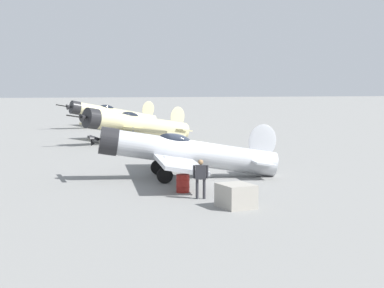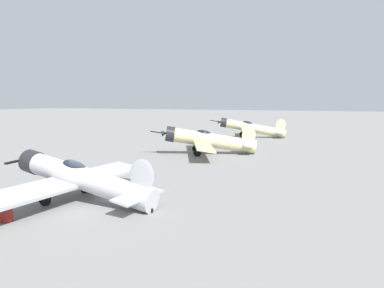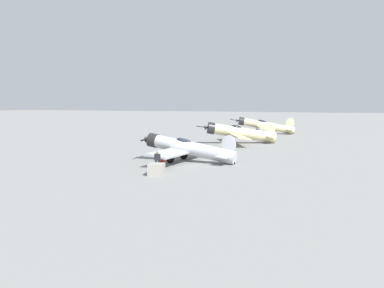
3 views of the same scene
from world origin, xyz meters
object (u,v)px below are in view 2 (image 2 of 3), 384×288
at_px(airplane_far_line, 250,128).
at_px(airplane_mid_apron, 207,140).
at_px(airplane_foreground, 80,178).
at_px(fuel_drum, 6,213).

bearing_deg(airplane_far_line, airplane_mid_apron, 72.76).
height_order(airplane_foreground, fuel_drum, airplane_foreground).
height_order(airplane_far_line, fuel_drum, airplane_far_line).
bearing_deg(airplane_mid_apron, fuel_drum, 61.98).
xyz_separation_m(airplane_foreground, fuel_drum, (4.24, -0.83, -0.96)).
bearing_deg(airplane_far_line, airplane_foreground, 72.41).
distance_m(airplane_mid_apron, airplane_far_line, 19.05).
relative_size(airplane_mid_apron, fuel_drum, 15.55).
bearing_deg(fuel_drum, airplane_far_line, 179.15).
relative_size(airplane_mid_apron, airplane_far_line, 0.97).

